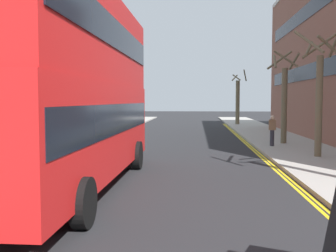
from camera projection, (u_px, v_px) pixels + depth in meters
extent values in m
cube|color=#9E9991|center=(319.00, 160.00, 16.10)|extent=(4.00, 80.00, 0.14)
cube|color=#9E9991|center=(19.00, 157.00, 17.07)|extent=(4.00, 80.00, 0.14)
cube|color=yellow|center=(279.00, 169.00, 14.27)|extent=(0.10, 56.00, 0.01)
cube|color=yellow|center=(274.00, 169.00, 14.29)|extent=(0.10, 56.00, 0.01)
cube|color=red|center=(75.00, 129.00, 11.03)|extent=(2.57, 10.82, 2.60)
cube|color=red|center=(74.00, 39.00, 10.86)|extent=(2.52, 10.60, 2.50)
cube|color=black|center=(75.00, 119.00, 11.01)|extent=(2.60, 10.38, 0.84)
cube|color=black|center=(74.00, 36.00, 10.85)|extent=(2.58, 10.17, 0.80)
cube|color=yellow|center=(115.00, 83.00, 16.27)|extent=(2.00, 0.07, 0.44)
cylinder|color=black|center=(72.00, 154.00, 14.54)|extent=(0.31, 1.04, 1.04)
cylinder|color=black|center=(137.00, 155.00, 14.34)|extent=(0.31, 1.04, 1.04)
cylinder|color=black|center=(83.00, 203.00, 7.68)|extent=(0.31, 1.04, 1.04)
cylinder|color=#2D2D38|center=(272.00, 138.00, 20.44)|extent=(0.22, 0.22, 0.85)
cube|color=#8C6647|center=(272.00, 125.00, 20.39)|extent=(0.34, 0.22, 0.56)
sphere|color=beige|center=(272.00, 117.00, 20.36)|extent=(0.20, 0.20, 0.20)
cylinder|color=#6B6047|center=(319.00, 106.00, 16.52)|extent=(0.29, 0.29, 4.33)
cylinder|color=#6B6047|center=(334.00, 46.00, 16.29)|extent=(0.17, 1.13, 0.84)
cylinder|color=#6B6047|center=(321.00, 45.00, 17.06)|extent=(1.56, 0.60, 1.17)
cylinder|color=#6B6047|center=(309.00, 49.00, 16.61)|extent=(0.59, 0.92, 0.74)
cylinder|color=#6B6047|center=(309.00, 42.00, 15.95)|extent=(0.99, 1.34, 1.14)
cylinder|color=#6B6047|center=(328.00, 45.00, 15.84)|extent=(1.08, 0.45, 0.82)
cylinder|color=#6B6047|center=(238.00, 102.00, 39.10)|extent=(0.40, 0.40, 4.44)
cylinder|color=#6B6047|center=(245.00, 75.00, 38.67)|extent=(0.53, 1.46, 1.09)
cylinder|color=#6B6047|center=(235.00, 78.00, 39.24)|extent=(0.69, 0.71, 0.66)
cylinder|color=#6B6047|center=(237.00, 77.00, 38.58)|extent=(0.84, 0.48, 0.66)
cylinder|color=#6B6047|center=(284.00, 106.00, 21.70)|extent=(0.32, 0.32, 4.23)
cylinder|color=#6B6047|center=(294.00, 61.00, 21.60)|extent=(0.36, 1.14, 0.85)
cylinder|color=#6B6047|center=(279.00, 60.00, 22.25)|extent=(1.50, 0.44, 1.11)
cylinder|color=#6B6047|center=(275.00, 61.00, 21.63)|extent=(0.24, 1.17, 0.86)
cylinder|color=#6B6047|center=(286.00, 59.00, 20.91)|extent=(1.32, 0.31, 0.97)
cube|color=black|center=(318.00, 3.00, 22.72)|extent=(0.04, 24.64, 1.00)
cube|color=black|center=(316.00, 70.00, 22.98)|extent=(0.04, 24.64, 1.00)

